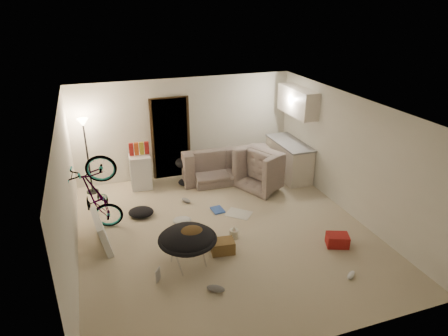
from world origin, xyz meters
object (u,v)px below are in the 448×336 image
object	(u,v)px
saucer_chair	(188,244)
tv_box	(102,232)
drink_case_b	(337,240)
juicer	(234,233)
sofa	(223,166)
drink_case_a	(223,246)
kitchen_counter	(289,160)
bicycle	(99,211)
armchair	(268,171)
floor_lamp	(85,140)
mini_fridge	(141,172)

from	to	relation	value
saucer_chair	tv_box	distance (m)	1.73
drink_case_b	juicer	distance (m)	1.93
sofa	drink_case_a	bearing A→B (deg)	72.78
drink_case_a	juicer	distance (m)	0.51
kitchen_counter	tv_box	bearing A→B (deg)	-159.93
tv_box	drink_case_b	bearing A→B (deg)	-24.72
tv_box	juicer	world-z (taller)	tv_box
tv_box	bicycle	bearing A→B (deg)	84.19
bicycle	saucer_chair	xyz separation A→B (m)	(1.36, -1.63, -0.02)
saucer_chair	sofa	bearing A→B (deg)	61.64
sofa	tv_box	distance (m)	3.80
armchair	tv_box	world-z (taller)	armchair
floor_lamp	bicycle	bearing A→B (deg)	-86.83
armchair	drink_case_b	size ratio (longest dim) A/B	2.78
sofa	drink_case_b	distance (m)	3.74
drink_case_b	saucer_chair	bearing A→B (deg)	-165.79
juicer	sofa	bearing A→B (deg)	75.27
floor_lamp	juicer	xyz separation A→B (m)	(2.49, -2.93, -1.20)
armchair	saucer_chair	world-z (taller)	armchair
armchair	sofa	bearing A→B (deg)	25.42
kitchen_counter	mini_fridge	xyz separation A→B (m)	(-3.68, 0.55, -0.03)
armchair	drink_case_b	xyz separation A→B (m)	(0.11, -2.83, -0.24)
kitchen_counter	bicycle	world-z (taller)	bicycle
armchair	juicer	distance (m)	2.56
sofa	juicer	distance (m)	2.83
sofa	drink_case_b	bearing A→B (deg)	107.70
floor_lamp	drink_case_a	distance (m)	4.10
floor_lamp	bicycle	size ratio (longest dim) A/B	1.08
bicycle	mini_fridge	xyz separation A→B (m)	(1.05, 1.71, -0.03)
floor_lamp	mini_fridge	distance (m)	1.46
armchair	saucer_chair	distance (m)	3.63
juicer	armchair	bearing A→B (deg)	50.53
mini_fridge	drink_case_a	world-z (taller)	mini_fridge
kitchen_counter	drink_case_a	bearing A→B (deg)	-135.54
floor_lamp	armchair	size ratio (longest dim) A/B	1.64
bicycle	mini_fridge	bearing A→B (deg)	-23.30
juicer	floor_lamp	bearing A→B (deg)	130.44
sofa	drink_case_a	world-z (taller)	sofa
kitchen_counter	drink_case_b	world-z (taller)	kitchen_counter
kitchen_counter	juicer	bearing A→B (deg)	-135.72
saucer_chair	drink_case_b	size ratio (longest dim) A/B	2.53
tv_box	juicer	xyz separation A→B (m)	(2.39, -0.55, -0.20)
kitchen_counter	bicycle	xyz separation A→B (m)	(-4.73, -1.16, -0.00)
kitchen_counter	armchair	size ratio (longest dim) A/B	1.36
kitchen_counter	armchair	world-z (taller)	kitchen_counter
drink_case_b	drink_case_a	bearing A→B (deg)	-171.97
bicycle	drink_case_a	size ratio (longest dim) A/B	4.01
drink_case_a	kitchen_counter	bearing A→B (deg)	51.80
tv_box	drink_case_b	world-z (taller)	tv_box
kitchen_counter	drink_case_a	distance (m)	3.79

